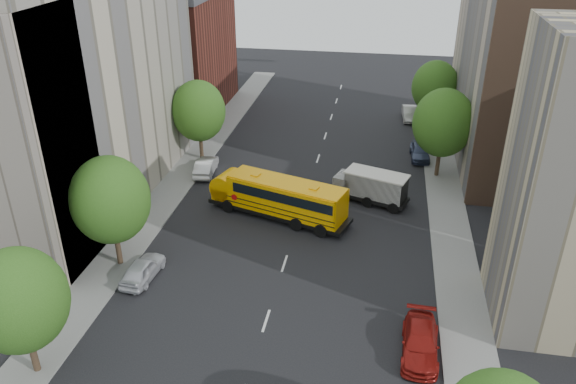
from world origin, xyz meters
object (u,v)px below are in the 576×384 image
(school_bus, at_px, (277,196))
(street_tree_4, at_px, (443,123))
(street_tree_0, at_px, (19,300))
(parked_car_3, at_px, (420,342))
(parked_car_5, at_px, (410,113))
(street_tree_2, at_px, (199,111))
(street_tree_1, at_px, (110,200))
(safari_truck, at_px, (371,186))
(parked_car_0, at_px, (143,269))
(parked_car_4, at_px, (420,151))
(street_tree_5, at_px, (435,87))
(parked_car_1, at_px, (206,166))

(school_bus, bearing_deg, street_tree_4, 54.71)
(street_tree_0, relative_size, street_tree_4, 0.91)
(parked_car_3, height_order, parked_car_5, parked_car_5)
(street_tree_2, xyz_separation_m, parked_car_3, (19.80, -23.08, -4.12))
(street_tree_1, relative_size, street_tree_2, 1.03)
(street_tree_0, bearing_deg, street_tree_1, 90.00)
(safari_truck, bearing_deg, parked_car_5, 99.03)
(parked_car_0, bearing_deg, parked_car_5, -113.28)
(street_tree_1, relative_size, parked_car_3, 1.63)
(street_tree_1, distance_m, parked_car_5, 38.56)
(school_bus, height_order, parked_car_0, school_bus)
(street_tree_1, distance_m, school_bus, 12.88)
(parked_car_4, bearing_deg, parked_car_5, 91.18)
(street_tree_0, bearing_deg, street_tree_2, 90.00)
(street_tree_0, distance_m, street_tree_4, 35.61)
(parked_car_4, relative_size, parked_car_5, 0.98)
(parked_car_3, relative_size, parked_car_4, 1.13)
(safari_truck, bearing_deg, parked_car_3, -60.00)
(street_tree_1, relative_size, street_tree_5, 1.05)
(parked_car_0, distance_m, parked_car_1, 16.17)
(parked_car_4, bearing_deg, street_tree_2, -172.63)
(street_tree_1, xyz_separation_m, street_tree_5, (22.00, 30.00, -0.25))
(street_tree_2, bearing_deg, street_tree_0, -90.00)
(street_tree_2, distance_m, parked_car_4, 21.34)
(school_bus, distance_m, parked_car_0, 11.99)
(school_bus, bearing_deg, parked_car_1, 157.86)
(street_tree_4, relative_size, parked_car_1, 1.84)
(street_tree_1, xyz_separation_m, parked_car_4, (20.60, 21.75, -4.22))
(street_tree_1, height_order, parked_car_4, street_tree_1)
(street_tree_0, height_order, school_bus, street_tree_0)
(street_tree_4, xyz_separation_m, parked_car_0, (-19.80, -19.25, -4.37))
(safari_truck, distance_m, parked_car_5, 21.04)
(parked_car_1, relative_size, parked_car_4, 1.03)
(school_bus, xyz_separation_m, parked_car_5, (10.52, 24.46, -1.09))
(street_tree_4, bearing_deg, parked_car_4, 110.45)
(street_tree_5, distance_m, safari_truck, 19.08)
(street_tree_0, relative_size, parked_car_3, 1.53)
(safari_truck, height_order, parked_car_1, safari_truck)
(school_bus, relative_size, parked_car_5, 2.68)
(street_tree_2, height_order, school_bus, street_tree_2)
(street_tree_2, bearing_deg, parked_car_4, 10.33)
(street_tree_1, xyz_separation_m, school_bus, (9.28, 8.36, -3.14))
(street_tree_4, bearing_deg, street_tree_0, -128.16)
(parked_car_0, bearing_deg, street_tree_0, 79.93)
(street_tree_5, bearing_deg, school_bus, -120.45)
(street_tree_1, xyz_separation_m, safari_truck, (16.32, 12.08, -3.55))
(street_tree_1, bearing_deg, street_tree_0, -90.00)
(street_tree_0, height_order, street_tree_5, street_tree_5)
(parked_car_0, distance_m, parked_car_3, 18.01)
(street_tree_4, distance_m, parked_car_5, 15.60)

